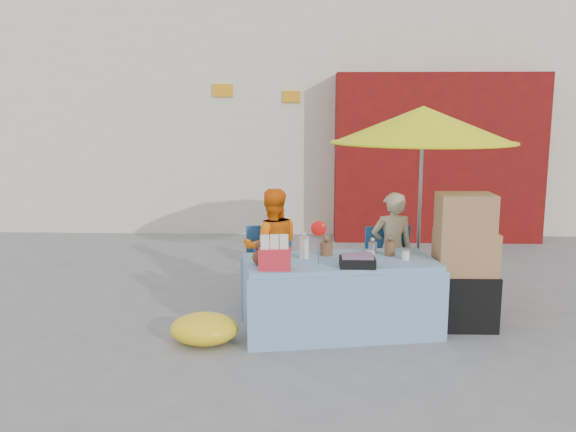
{
  "coord_description": "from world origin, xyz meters",
  "views": [
    {
      "loc": [
        0.2,
        -5.41,
        2.06
      ],
      "look_at": [
        -0.02,
        0.6,
        1.0
      ],
      "focal_mm": 38.0,
      "sensor_mm": 36.0,
      "label": 1
    }
  ],
  "objects_px": {
    "market_table": "(339,294)",
    "chair_right": "(392,287)",
    "chair_left": "(271,285)",
    "vendor_beige": "(392,250)",
    "vendor_orange": "(272,248)",
    "umbrella": "(423,125)",
    "box_stack": "(464,266)"
  },
  "relations": [
    {
      "from": "market_table",
      "to": "chair_right",
      "type": "relative_size",
      "value": 2.25
    },
    {
      "from": "market_table",
      "to": "chair_left",
      "type": "relative_size",
      "value": 2.25
    },
    {
      "from": "vendor_beige",
      "to": "vendor_orange",
      "type": "bearing_deg",
      "value": -9.89
    },
    {
      "from": "vendor_beige",
      "to": "umbrella",
      "type": "height_order",
      "value": "umbrella"
    },
    {
      "from": "market_table",
      "to": "vendor_orange",
      "type": "height_order",
      "value": "vendor_orange"
    },
    {
      "from": "vendor_orange",
      "to": "umbrella",
      "type": "bearing_deg",
      "value": 175.63
    },
    {
      "from": "vendor_beige",
      "to": "market_table",
      "type": "bearing_deg",
      "value": 41.89
    },
    {
      "from": "umbrella",
      "to": "box_stack",
      "type": "bearing_deg",
      "value": -66.91
    },
    {
      "from": "chair_left",
      "to": "vendor_orange",
      "type": "bearing_deg",
      "value": 78.95
    },
    {
      "from": "umbrella",
      "to": "box_stack",
      "type": "distance_m",
      "value": 1.52
    },
    {
      "from": "chair_left",
      "to": "box_stack",
      "type": "height_order",
      "value": "box_stack"
    },
    {
      "from": "vendor_beige",
      "to": "box_stack",
      "type": "bearing_deg",
      "value": 126.88
    },
    {
      "from": "chair_left",
      "to": "chair_right",
      "type": "bearing_deg",
      "value": -9.89
    },
    {
      "from": "vendor_orange",
      "to": "box_stack",
      "type": "distance_m",
      "value": 1.94
    },
    {
      "from": "vendor_orange",
      "to": "chair_right",
      "type": "bearing_deg",
      "value": 163.95
    },
    {
      "from": "market_table",
      "to": "umbrella",
      "type": "bearing_deg",
      "value": 34.92
    },
    {
      "from": "vendor_beige",
      "to": "box_stack",
      "type": "height_order",
      "value": "box_stack"
    },
    {
      "from": "box_stack",
      "to": "vendor_beige",
      "type": "bearing_deg",
      "value": 136.77
    },
    {
      "from": "market_table",
      "to": "chair_right",
      "type": "height_order",
      "value": "market_table"
    },
    {
      "from": "market_table",
      "to": "vendor_beige",
      "type": "xyz_separation_m",
      "value": [
        0.58,
        0.74,
        0.26
      ]
    },
    {
      "from": "vendor_orange",
      "to": "box_stack",
      "type": "relative_size",
      "value": 0.97
    },
    {
      "from": "vendor_orange",
      "to": "vendor_beige",
      "type": "distance_m",
      "value": 1.25
    },
    {
      "from": "box_stack",
      "to": "chair_left",
      "type": "bearing_deg",
      "value": 166.79
    },
    {
      "from": "umbrella",
      "to": "box_stack",
      "type": "xyz_separation_m",
      "value": [
        0.31,
        -0.72,
        -1.3
      ]
    },
    {
      "from": "chair_left",
      "to": "vendor_beige",
      "type": "bearing_deg",
      "value": -3.77
    },
    {
      "from": "market_table",
      "to": "box_stack",
      "type": "xyz_separation_m",
      "value": [
        1.19,
        0.17,
        0.24
      ]
    },
    {
      "from": "chair_right",
      "to": "chair_left",
      "type": "bearing_deg",
      "value": 170.11
    },
    {
      "from": "vendor_orange",
      "to": "box_stack",
      "type": "xyz_separation_m",
      "value": [
        1.86,
        -0.57,
        -0.03
      ]
    },
    {
      "from": "chair_left",
      "to": "umbrella",
      "type": "bearing_deg",
      "value": 0.49
    },
    {
      "from": "chair_left",
      "to": "umbrella",
      "type": "distance_m",
      "value": 2.27
    },
    {
      "from": "vendor_beige",
      "to": "box_stack",
      "type": "relative_size",
      "value": 0.95
    },
    {
      "from": "chair_right",
      "to": "umbrella",
      "type": "xyz_separation_m",
      "value": [
        0.3,
        0.28,
        1.64
      ]
    }
  ]
}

